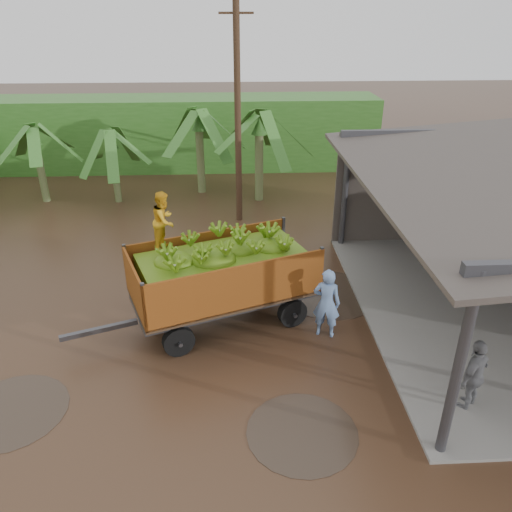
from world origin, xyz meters
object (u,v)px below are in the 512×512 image
(banana_trailer, at_px, (222,274))
(man_grey, at_px, (474,375))
(man_blue, at_px, (326,303))
(utility_pole, at_px, (238,116))

(banana_trailer, relative_size, man_grey, 3.79)
(banana_trailer, distance_m, man_blue, 2.81)
(man_blue, relative_size, utility_pole, 0.24)
(man_blue, bearing_deg, man_grey, 149.85)
(man_blue, distance_m, man_grey, 3.82)
(banana_trailer, relative_size, utility_pole, 0.81)
(man_grey, bearing_deg, utility_pole, -105.80)
(banana_trailer, bearing_deg, man_grey, -55.71)
(banana_trailer, xyz_separation_m, man_grey, (5.23, -3.65, -0.56))
(man_blue, bearing_deg, banana_trailer, -0.11)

